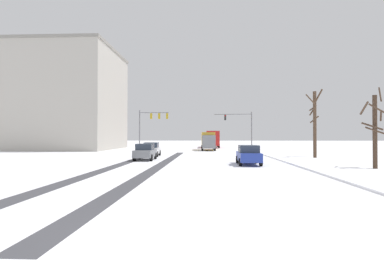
% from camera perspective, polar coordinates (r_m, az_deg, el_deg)
% --- Properties ---
extents(ground_plane, '(300.00, 300.00, 0.00)m').
position_cam_1_polar(ground_plane, '(7.92, -8.82, -18.25)').
color(ground_plane, white).
extents(wheel_track_left_lane, '(0.94, 37.54, 0.01)m').
position_cam_1_polar(wheel_track_left_lane, '(24.86, -5.95, -6.25)').
color(wheel_track_left_lane, '#424247').
rests_on(wheel_track_left_lane, ground).
extents(wheel_track_right_lane, '(1.01, 37.54, 0.01)m').
position_cam_1_polar(wheel_track_right_lane, '(25.60, -13.63, -6.07)').
color(wheel_track_right_lane, '#424247').
rests_on(wheel_track_right_lane, ground).
extents(sidewalk_kerb_right, '(4.00, 37.54, 0.12)m').
position_cam_1_polar(sidewalk_kerb_right, '(24.59, 24.42, -6.11)').
color(sidewalk_kerb_right, white).
rests_on(sidewalk_kerb_right, ground).
extents(traffic_signal_far_left, '(4.71, 0.47, 6.50)m').
position_cam_1_polar(traffic_signal_far_left, '(48.46, -7.71, 2.04)').
color(traffic_signal_far_left, slate).
rests_on(traffic_signal_far_left, ground).
extents(traffic_signal_far_right, '(6.42, 0.63, 6.50)m').
position_cam_1_polar(traffic_signal_far_right, '(52.02, 9.22, 1.52)').
color(traffic_signal_far_right, slate).
rests_on(traffic_signal_far_right, ground).
extents(car_white_lead, '(1.96, 4.17, 1.62)m').
position_cam_1_polar(car_white_lead, '(36.00, -7.64, -3.25)').
color(car_white_lead, silver).
rests_on(car_white_lead, ground).
extents(car_grey_second, '(1.87, 4.12, 1.62)m').
position_cam_1_polar(car_grey_second, '(30.32, -8.81, -3.71)').
color(car_grey_second, slate).
rests_on(car_grey_second, ground).
extents(car_blue_third, '(1.88, 4.12, 1.62)m').
position_cam_1_polar(car_blue_third, '(25.59, 10.61, -4.26)').
color(car_blue_third, '#233899').
rests_on(car_blue_third, ground).
extents(bus_oncoming, '(2.74, 11.02, 3.38)m').
position_cam_1_polar(bus_oncoming, '(63.21, 3.86, -1.12)').
color(bus_oncoming, '#B21E1E').
rests_on(bus_oncoming, ground).
extents(box_truck_delivery, '(2.43, 7.45, 3.02)m').
position_cam_1_polar(box_truck_delivery, '(51.06, 3.08, -1.60)').
color(box_truck_delivery, slate).
rests_on(box_truck_delivery, ground).
extents(bare_tree_sidewalk_mid, '(1.92, 2.10, 5.89)m').
position_cam_1_polar(bare_tree_sidewalk_mid, '(25.80, 31.19, 0.60)').
color(bare_tree_sidewalk_mid, '#423023').
rests_on(bare_tree_sidewalk_mid, ground).
extents(bare_tree_sidewalk_far, '(1.72, 1.70, 7.55)m').
position_cam_1_polar(bare_tree_sidewalk_far, '(36.01, 22.13, 1.82)').
color(bare_tree_sidewalk_far, '#4C3828').
rests_on(bare_tree_sidewalk_far, ground).
extents(office_building_far_left_block, '(26.85, 17.73, 18.10)m').
position_cam_1_polar(office_building_far_left_block, '(62.07, -26.18, 5.49)').
color(office_building_far_left_block, '#B2ADA3').
rests_on(office_building_far_left_block, ground).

